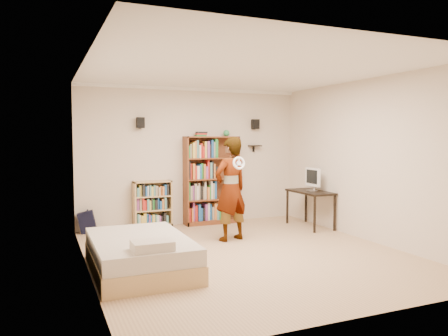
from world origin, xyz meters
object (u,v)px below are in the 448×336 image
(tall_bookshelf, at_px, (212,180))
(computer_desk, at_px, (310,209))
(daybed, at_px, (140,250))
(person, at_px, (231,189))
(low_bookshelf, at_px, (153,204))

(tall_bookshelf, xyz_separation_m, computer_desk, (1.63, -1.05, -0.52))
(computer_desk, relative_size, daybed, 0.55)
(tall_bookshelf, relative_size, daybed, 0.94)
(tall_bookshelf, relative_size, person, 1.01)
(tall_bookshelf, distance_m, daybed, 3.27)
(low_bookshelf, distance_m, computer_desk, 3.02)
(low_bookshelf, relative_size, computer_desk, 0.88)
(tall_bookshelf, distance_m, computer_desk, 2.01)
(person, bearing_deg, tall_bookshelf, -114.51)
(tall_bookshelf, bearing_deg, person, -98.54)
(low_bookshelf, bearing_deg, tall_bookshelf, -1.23)
(tall_bookshelf, relative_size, computer_desk, 1.70)
(low_bookshelf, xyz_separation_m, computer_desk, (2.82, -1.08, -0.10))
(tall_bookshelf, height_order, person, tall_bookshelf)
(tall_bookshelf, xyz_separation_m, person, (-0.22, -1.46, -0.01))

